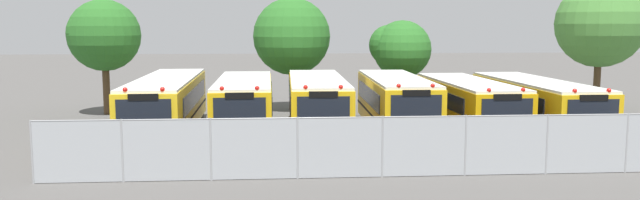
# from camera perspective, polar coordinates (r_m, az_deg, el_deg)

# --- Properties ---
(ground_plane) EXTENTS (160.00, 160.00, 0.00)m
(ground_plane) POSITION_cam_1_polar(r_m,az_deg,el_deg) (28.44, 3.37, -3.17)
(ground_plane) COLOR #514F4C
(school_bus_0) EXTENTS (2.69, 11.56, 2.79)m
(school_bus_0) POSITION_cam_1_polar(r_m,az_deg,el_deg) (28.57, -14.03, -0.35)
(school_bus_0) COLOR yellow
(school_bus_0) RESTS_ON ground_plane
(school_bus_1) EXTENTS (2.55, 9.51, 2.73)m
(school_bus_1) POSITION_cam_1_polar(r_m,az_deg,el_deg) (27.88, -7.05, -0.44)
(school_bus_1) COLOR yellow
(school_bus_1) RESTS_ON ground_plane
(school_bus_2) EXTENTS (2.69, 10.03, 2.76)m
(school_bus_2) POSITION_cam_1_polar(r_m,az_deg,el_deg) (28.05, -0.29, -0.30)
(school_bus_2) COLOR yellow
(school_bus_2) RESTS_ON ground_plane
(school_bus_3) EXTENTS (2.71, 9.59, 2.77)m
(school_bus_3) POSITION_cam_1_polar(r_m,az_deg,el_deg) (28.43, 7.03, -0.25)
(school_bus_3) COLOR yellow
(school_bus_3) RESTS_ON ground_plane
(school_bus_4) EXTENTS (2.72, 9.54, 2.58)m
(school_bus_4) POSITION_cam_1_polar(r_m,az_deg,el_deg) (29.35, 13.60, -0.36)
(school_bus_4) COLOR #EAA80C
(school_bus_4) RESTS_ON ground_plane
(school_bus_5) EXTENTS (2.73, 10.48, 2.58)m
(school_bus_5) POSITION_cam_1_polar(r_m,az_deg,el_deg) (30.49, 19.40, -0.29)
(school_bus_5) COLOR yellow
(school_bus_5) RESTS_ON ground_plane
(tree_0) EXTENTS (4.00, 4.00, 6.45)m
(tree_0) POSITION_cam_1_polar(r_m,az_deg,el_deg) (36.25, -19.72, 5.73)
(tree_0) COLOR #4C3823
(tree_0) RESTS_ON ground_plane
(tree_1) EXTENTS (4.51, 4.51, 6.61)m
(tree_1) POSITION_cam_1_polar(r_m,az_deg,el_deg) (35.89, -2.74, 5.92)
(tree_1) COLOR #4C3823
(tree_1) RESTS_ON ground_plane
(tree_2) EXTENTS (3.61, 3.39, 5.30)m
(tree_2) POSITION_cam_1_polar(r_m,az_deg,el_deg) (36.14, 7.35, 4.79)
(tree_2) COLOR #4C3823
(tree_2) RESTS_ON ground_plane
(tree_3) EXTENTS (5.10, 5.10, 7.63)m
(tree_3) POSITION_cam_1_polar(r_m,az_deg,el_deg) (39.64, 24.63, 6.39)
(tree_3) COLOR #4C3823
(tree_3) RESTS_ON ground_plane
(chainlink_fence) EXTENTS (22.50, 0.07, 2.05)m
(chainlink_fence) POSITION_cam_1_polar(r_m,az_deg,el_deg) (20.32, 5.83, -4.27)
(chainlink_fence) COLOR #9EA0A3
(chainlink_fence) RESTS_ON ground_plane
(traffic_cone) EXTENTS (0.44, 0.44, 0.57)m
(traffic_cone) POSITION_cam_1_polar(r_m,az_deg,el_deg) (24.50, 25.63, -4.84)
(traffic_cone) COLOR #EA5914
(traffic_cone) RESTS_ON ground_plane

